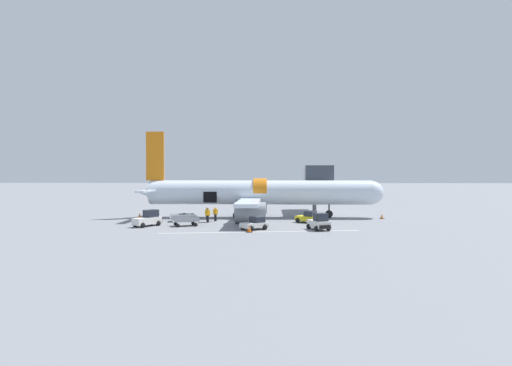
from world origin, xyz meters
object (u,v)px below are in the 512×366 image
Objects in this scene: baggage_cart_loading at (184,217)px; ground_crew_loader_a at (208,215)px; airplane at (256,194)px; ground_crew_loader_b at (207,213)px; baggage_tug_lead at (148,219)px; baggage_tug_rear at (319,223)px; baggage_cart_queued at (187,221)px; ground_crew_driver at (215,214)px; baggage_tug_mid at (308,218)px; baggage_tug_spare at (255,224)px.

baggage_cart_loading is 2.26× the size of ground_crew_loader_a.
airplane is 20.78× the size of ground_crew_loader_b.
ground_crew_loader_b reaches higher than baggage_cart_loading.
baggage_tug_lead reaches higher than ground_crew_loader_a.
airplane is 18.50× the size of ground_crew_loader_a.
baggage_tug_rear is (6.75, -11.79, -2.37)m from airplane.
ground_crew_loader_b is at bearing 144.35° from baggage_tug_rear.
ground_crew_loader_a reaches higher than baggage_cart_loading.
baggage_cart_queued is 5.33m from ground_crew_driver.
ground_crew_driver is (6.66, 5.01, 0.18)m from baggage_tug_lead.
baggage_tug_lead is 5.51m from baggage_cart_loading.
ground_crew_loader_a reaches higher than baggage_tug_rear.
baggage_tug_mid is 11.73m from ground_crew_loader_a.
baggage_tug_lead is 1.17× the size of baggage_tug_mid.
baggage_tug_mid reaches higher than baggage_cart_queued.
airplane reaches higher than baggage_cart_loading.
baggage_cart_loading is at bearing -175.03° from ground_crew_driver.
baggage_tug_mid is 11.08m from ground_crew_driver.
baggage_tug_rear is 14.34m from baggage_cart_queued.
airplane reaches higher than ground_crew_driver.
ground_crew_loader_a is at bearing 154.00° from baggage_tug_rear.
baggage_tug_rear is at bearing -26.00° from ground_crew_loader_a.
airplane is at bearing 46.43° from ground_crew_loader_a.
ground_crew_loader_a is 1.61m from ground_crew_driver.
baggage_tug_spare is 8.92m from ground_crew_driver.
baggage_tug_spare is at bearing -11.34° from baggage_tug_lead.
baggage_tug_lead is 2.20× the size of ground_crew_loader_b.
airplane reaches higher than ground_crew_loader_a.
ground_crew_loader_b is (-12.86, 9.23, 0.10)m from baggage_tug_rear.
airplane is 14.99m from baggage_tug_lead.
baggage_tug_lead is (-11.47, -9.36, -2.35)m from airplane.
baggage_cart_queued is (-7.33, -9.04, -2.57)m from airplane.
baggage_tug_spare is 11.26m from baggage_cart_loading.
ground_crew_loader_b reaches higher than baggage_cart_queued.
baggage_tug_lead is 1.16× the size of baggage_tug_spare.
ground_crew_loader_b is (-0.60, 3.24, -0.10)m from ground_crew_loader_a.
ground_crew_driver is at bearing 61.75° from baggage_cart_queued.
airplane is at bearing 42.15° from ground_crew_driver.
ground_crew_driver is at bearing -137.85° from airplane.
baggage_tug_mid is at bearing 1.41° from ground_crew_loader_a.
airplane reaches higher than baggage_cart_queued.
baggage_tug_spare is 0.80× the size of baggage_cart_queued.
ground_crew_loader_b is (5.36, 6.80, 0.08)m from baggage_tug_lead.
baggage_cart_queued is at bearing -100.59° from ground_crew_loader_b.
baggage_tug_mid is (6.20, -5.51, -2.49)m from airplane.
baggage_tug_mid is 1.67× the size of ground_crew_driver.
ground_crew_loader_b reaches higher than baggage_tug_spare.
baggage_tug_mid is 8.61m from baggage_tug_spare.
airplane is 11.05× the size of baggage_tug_mid.
baggage_tug_spare is 1.89× the size of ground_crew_loader_b.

